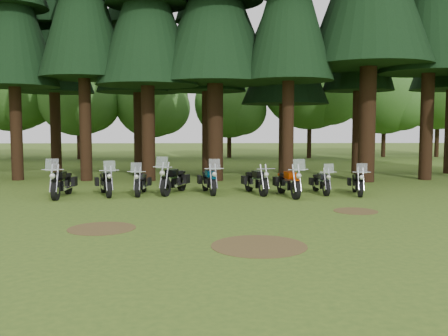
{
  "coord_description": "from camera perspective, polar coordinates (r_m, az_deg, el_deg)",
  "views": [
    {
      "loc": [
        -0.04,
        -15.11,
        2.75
      ],
      "look_at": [
        0.4,
        5.0,
        1.0
      ],
      "focal_mm": 40.0,
      "sensor_mm": 36.0,
      "label": 1
    }
  ],
  "objects": [
    {
      "name": "motorcycle_6",
      "position": [
        19.31,
        7.37,
        -1.74
      ],
      "size": [
        0.75,
        2.42,
        1.52
      ],
      "rotation": [
        0.0,
        0.0,
        0.19
      ],
      "color": "black",
      "rests_on": "ground"
    },
    {
      "name": "pine_back_2",
      "position": [
        30.64,
        -9.86,
        18.12
      ],
      "size": [
        4.85,
        4.85,
        16.3
      ],
      "color": "#311D10",
      "rests_on": "ground"
    },
    {
      "name": "motorcycle_3",
      "position": [
        20.0,
        -5.77,
        -1.46
      ],
      "size": [
        1.04,
        2.44,
        1.56
      ],
      "rotation": [
        0.0,
        0.0,
        -0.31
      ],
      "color": "black",
      "rests_on": "ground"
    },
    {
      "name": "motorcycle_5",
      "position": [
        19.91,
        3.66,
        -1.61
      ],
      "size": [
        0.77,
        2.23,
        0.93
      ],
      "rotation": [
        0.0,
        0.0,
        0.28
      ],
      "color": "black",
      "rests_on": "ground"
    },
    {
      "name": "decid_6",
      "position": [
        44.74,
        18.36,
        7.86
      ],
      "size": [
        7.06,
        6.86,
        8.82
      ],
      "color": "#311D10",
      "rests_on": "ground"
    },
    {
      "name": "dirt_patch_0",
      "position": [
        13.72,
        -13.79,
        -6.71
      ],
      "size": [
        1.8,
        1.8,
        0.01
      ],
      "primitive_type": "cylinder",
      "color": "#4C3D1E",
      "rests_on": "ground"
    },
    {
      "name": "decid_1",
      "position": [
        43.98,
        -22.79,
        8.6
      ],
      "size": [
        7.91,
        7.69,
        9.88
      ],
      "color": "#311D10",
      "rests_on": "ground"
    },
    {
      "name": "decid_2",
      "position": [
        41.28,
        -16.0,
        7.84
      ],
      "size": [
        6.72,
        6.53,
        8.4
      ],
      "color": "#311D10",
      "rests_on": "ground"
    },
    {
      "name": "decid_5",
      "position": [
        41.81,
        10.39,
        9.67
      ],
      "size": [
        8.45,
        8.21,
        10.56
      ],
      "color": "#311D10",
      "rests_on": "ground"
    },
    {
      "name": "motorcycle_8",
      "position": [
        20.32,
        15.01,
        -1.73
      ],
      "size": [
        0.54,
        2.1,
        1.32
      ],
      "rotation": [
        0.0,
        0.0,
        -0.14
      ],
      "color": "black",
      "rests_on": "ground"
    },
    {
      "name": "dirt_patch_1",
      "position": [
        16.49,
        14.8,
        -4.78
      ],
      "size": [
        1.4,
        1.4,
        0.01
      ],
      "primitive_type": "cylinder",
      "color": "#4C3D1E",
      "rests_on": "ground"
    },
    {
      "name": "ground",
      "position": [
        15.36,
        -1.09,
        -5.34
      ],
      "size": [
        120.0,
        120.0,
        0.0
      ],
      "primitive_type": "plane",
      "color": "#3B571C",
      "rests_on": "ground"
    },
    {
      "name": "dirt_patch_2",
      "position": [
        11.49,
        4.02,
        -8.86
      ],
      "size": [
        2.2,
        2.2,
        0.01
      ],
      "primitive_type": "cylinder",
      "color": "#4C3D1E",
      "rests_on": "ground"
    },
    {
      "name": "motorcycle_4",
      "position": [
        20.01,
        -1.73,
        -1.52
      ],
      "size": [
        0.75,
        2.32,
        1.46
      ],
      "rotation": [
        0.0,
        0.0,
        0.2
      ],
      "color": "black",
      "rests_on": "ground"
    },
    {
      "name": "decid_3",
      "position": [
        40.55,
        -7.95,
        7.41
      ],
      "size": [
        6.12,
        5.95,
        7.65
      ],
      "color": "#311D10",
      "rests_on": "ground"
    },
    {
      "name": "pine_back_1",
      "position": [
        31.64,
        -19.07,
        17.41
      ],
      "size": [
        4.52,
        4.52,
        16.22
      ],
      "color": "#311D10",
      "rests_on": "ground"
    },
    {
      "name": "motorcycle_0",
      "position": [
        19.89,
        -18.03,
        -1.72
      ],
      "size": [
        0.46,
        2.45,
        1.55
      ],
      "rotation": [
        0.0,
        0.0,
        0.01
      ],
      "color": "black",
      "rests_on": "ground"
    },
    {
      "name": "decid_4",
      "position": [
        41.5,
        0.98,
        7.21
      ],
      "size": [
        5.93,
        5.76,
        7.41
      ],
      "color": "#311D10",
      "rests_on": "ground"
    },
    {
      "name": "motorcycle_1",
      "position": [
        19.96,
        -13.36,
        -1.7
      ],
      "size": [
        1.04,
        2.22,
        1.43
      ],
      "rotation": [
        0.0,
        0.0,
        0.35
      ],
      "color": "black",
      "rests_on": "ground"
    },
    {
      "name": "motorcycle_7",
      "position": [
        20.27,
        11.02,
        -1.7
      ],
      "size": [
        0.46,
        2.04,
        1.28
      ],
      "rotation": [
        0.0,
        0.0,
        0.09
      ],
      "color": "black",
      "rests_on": "ground"
    },
    {
      "name": "motorcycle_2",
      "position": [
        19.89,
        -9.48,
        -1.73
      ],
      "size": [
        0.4,
        2.14,
        1.35
      ],
      "rotation": [
        0.0,
        0.0,
        -0.02
      ],
      "color": "black",
      "rests_on": "ground"
    },
    {
      "name": "decid_7",
      "position": [
        46.38,
        23.91,
        8.84
      ],
      "size": [
        8.44,
        8.2,
        10.55
      ],
      "color": "#311D10",
      "rests_on": "ground"
    },
    {
      "name": "pine_back_4",
      "position": [
        29.17,
        7.06,
        15.8
      ],
      "size": [
        4.94,
        4.94,
        13.78
      ],
      "color": "#311D10",
      "rests_on": "ground"
    }
  ]
}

